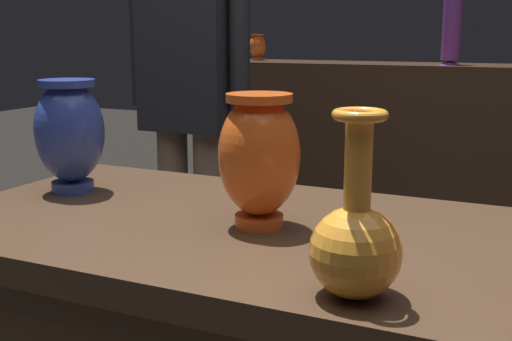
{
  "coord_description": "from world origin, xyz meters",
  "views": [
    {
      "loc": [
        0.48,
        -1.01,
        1.14
      ],
      "look_at": [
        0.01,
        -0.0,
        0.9
      ],
      "focal_mm": 45.51,
      "sensor_mm": 36.0,
      "label": 1
    }
  ],
  "objects": [
    {
      "name": "vase_tall_behind",
      "position": [
        -0.46,
        0.06,
        0.93
      ],
      "size": [
        0.15,
        0.15,
        0.24
      ],
      "color": "#2D429E",
      "rests_on": "display_plinth"
    },
    {
      "name": "vase_centerpiece",
      "position": [
        0.02,
        -0.01,
        0.93
      ],
      "size": [
        0.14,
        0.14,
        0.24
      ],
      "color": "#E55B1E",
      "rests_on": "display_plinth"
    },
    {
      "name": "vase_left_accent",
      "position": [
        0.26,
        -0.24,
        0.88
      ],
      "size": [
        0.12,
        0.12,
        0.24
      ],
      "color": "orange",
      "rests_on": "display_plinth"
    },
    {
      "name": "shelf_vase_center",
      "position": [
        0.0,
        2.15,
        1.14
      ],
      "size": [
        0.1,
        0.1,
        0.3
      ],
      "color": "#7A388E",
      "rests_on": "back_display_shelf"
    },
    {
      "name": "shelf_vase_far_left",
      "position": [
        -1.04,
        2.25,
        1.07
      ],
      "size": [
        0.09,
        0.09,
        0.14
      ],
      "color": "#E55B1E",
      "rests_on": "back_display_shelf"
    },
    {
      "name": "visitor_near_left",
      "position": [
        -0.7,
        0.96,
        0.95
      ],
      "size": [
        0.47,
        0.19,
        1.62
      ],
      "rotation": [
        0.0,
        0.0,
        3.14
      ],
      "color": "#846B56",
      "rests_on": "ground_plane"
    },
    {
      "name": "back_display_shelf",
      "position": [
        0.0,
        2.2,
        0.49
      ],
      "size": [
        2.6,
        0.4,
        0.99
      ],
      "color": "#382619",
      "rests_on": "ground_plane"
    }
  ]
}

